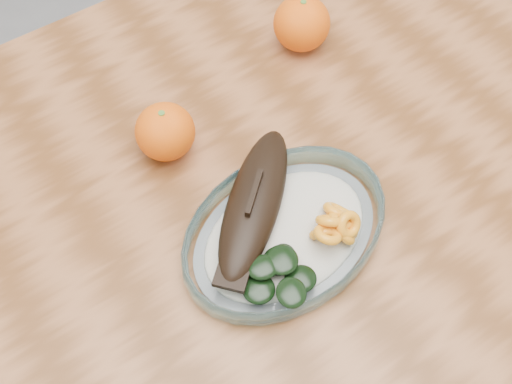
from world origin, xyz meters
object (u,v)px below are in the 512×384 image
(dining_table, at_px, (264,219))
(orange_left, at_px, (165,132))
(plated_meal, at_px, (284,229))
(orange_right, at_px, (302,24))

(dining_table, height_order, orange_left, orange_left)
(dining_table, bearing_deg, plated_meal, -109.30)
(orange_left, relative_size, orange_right, 0.94)
(plated_meal, height_order, orange_right, orange_right)
(dining_table, relative_size, orange_right, 15.25)
(dining_table, xyz_separation_m, orange_right, (0.17, 0.16, 0.14))
(orange_left, bearing_deg, plated_meal, -75.04)
(plated_meal, relative_size, orange_right, 6.55)
(dining_table, relative_size, plated_meal, 2.33)
(orange_left, bearing_deg, dining_table, -54.41)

